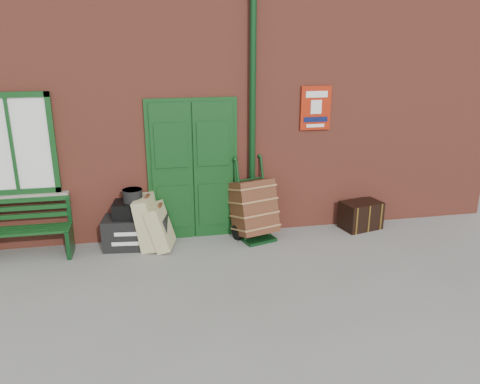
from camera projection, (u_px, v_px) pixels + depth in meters
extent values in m
plane|color=gray|center=(228.00, 275.00, 6.43)|extent=(80.00, 80.00, 0.00)
cube|color=brown|center=(196.00, 99.00, 9.08)|extent=(10.00, 4.00, 4.00)
cube|color=#103C16|center=(193.00, 172.00, 7.40)|extent=(1.42, 0.12, 2.32)
cube|color=white|center=(12.00, 145.00, 6.74)|extent=(1.20, 0.08, 1.50)
cylinder|color=#0C3214|center=(253.00, 114.00, 7.26)|extent=(0.10, 0.10, 4.00)
cube|color=#A5200B|center=(316.00, 108.00, 7.49)|extent=(0.50, 0.03, 0.70)
cube|color=#103C16|center=(18.00, 231.00, 6.82)|extent=(1.46, 0.39, 0.04)
cube|color=#103C16|center=(19.00, 208.00, 6.93)|extent=(1.46, 0.04, 0.39)
cube|color=#0C3214|center=(70.00, 241.00, 7.01)|extent=(0.06, 0.44, 0.44)
cube|color=black|center=(137.00, 231.00, 7.30)|extent=(1.03, 0.65, 0.49)
cube|color=black|center=(132.00, 209.00, 7.17)|extent=(0.58, 0.45, 0.24)
cylinder|color=black|center=(133.00, 196.00, 7.11)|extent=(0.33, 0.33, 0.20)
cube|color=tan|center=(148.00, 222.00, 7.21)|extent=(0.47, 0.64, 0.83)
cube|color=tan|center=(160.00, 227.00, 7.17)|extent=(0.50, 0.59, 0.72)
cube|color=#0C3214|center=(258.00, 239.00, 7.56)|extent=(0.59, 0.49, 0.05)
cylinder|color=#0C3214|center=(241.00, 201.00, 7.42)|extent=(0.14, 0.35, 1.28)
cylinder|color=#0C3214|center=(265.00, 197.00, 7.61)|extent=(0.14, 0.35, 1.28)
cylinder|color=black|center=(236.00, 232.00, 7.57)|extent=(0.12, 0.25, 0.24)
cylinder|color=black|center=(267.00, 226.00, 7.83)|extent=(0.12, 0.25, 0.24)
cube|color=#5A2E1B|center=(254.00, 207.00, 7.54)|extent=(0.79, 0.83, 0.95)
cube|color=black|center=(361.00, 215.00, 8.00)|extent=(0.74, 0.57, 0.47)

